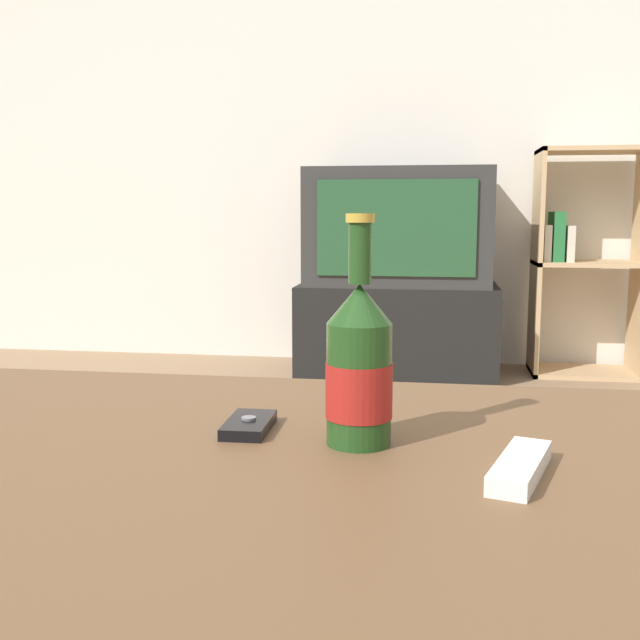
{
  "coord_description": "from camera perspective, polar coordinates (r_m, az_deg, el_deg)",
  "views": [
    {
      "loc": [
        0.22,
        -0.74,
        0.74
      ],
      "look_at": [
        0.05,
        0.4,
        0.58
      ],
      "focal_mm": 42.0,
      "sensor_mm": 36.0,
      "label": 1
    }
  ],
  "objects": [
    {
      "name": "tv_stand",
      "position": [
        3.49,
        5.91,
        -0.67
      ],
      "size": [
        0.9,
        0.49,
        0.42
      ],
      "color": "black",
      "rests_on": "ground_plane"
    },
    {
      "name": "bookshelf",
      "position": [
        3.61,
        19.34,
        4.4
      ],
      "size": [
        0.47,
        0.3,
        1.03
      ],
      "color": "tan",
      "rests_on": "ground_plane"
    },
    {
      "name": "cell_phone",
      "position": [
        0.93,
        -5.32,
        -7.96
      ],
      "size": [
        0.05,
        0.1,
        0.02
      ],
      "rotation": [
        0.0,
        0.0,
        0.02
      ],
      "color": "black",
      "rests_on": "coffee_table"
    },
    {
      "name": "back_wall",
      "position": [
        3.81,
        5.63,
        16.57
      ],
      "size": [
        8.0,
        0.05,
        2.6
      ],
      "color": "silver",
      "rests_on": "ground_plane"
    },
    {
      "name": "beer_bottle",
      "position": [
        0.86,
        3.0,
        -3.59
      ],
      "size": [
        0.08,
        0.08,
        0.26
      ],
      "color": "#1E4219",
      "rests_on": "coffee_table"
    },
    {
      "name": "coffee_table",
      "position": [
        0.84,
        -7.61,
        -15.15
      ],
      "size": [
        1.06,
        0.85,
        0.48
      ],
      "color": "brown",
      "rests_on": "ground_plane"
    },
    {
      "name": "remote_control",
      "position": [
        0.8,
        15.01,
        -10.76
      ],
      "size": [
        0.08,
        0.15,
        0.02
      ],
      "rotation": [
        0.0,
        0.0,
        -0.29
      ],
      "color": "white",
      "rests_on": "coffee_table"
    },
    {
      "name": "television",
      "position": [
        3.44,
        6.02,
        7.06
      ],
      "size": [
        0.82,
        0.49,
        0.52
      ],
      "color": "#2D2D2D",
      "rests_on": "tv_stand"
    }
  ]
}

